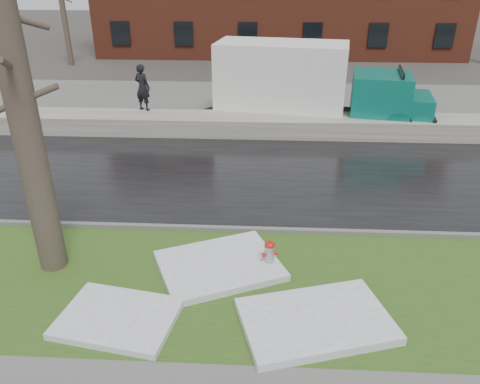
{
  "coord_description": "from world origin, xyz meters",
  "views": [
    {
      "loc": [
        1.07,
        -9.4,
        6.33
      ],
      "look_at": [
        0.49,
        1.33,
        1.0
      ],
      "focal_mm": 35.0,
      "sensor_mm": 36.0,
      "label": 1
    }
  ],
  "objects_px": {
    "fire_hydrant": "(269,253)",
    "tree": "(21,105)",
    "box_truck": "(307,83)",
    "worker": "(142,87)"
  },
  "relations": [
    {
      "from": "fire_hydrant",
      "to": "tree",
      "type": "distance_m",
      "value": 5.98
    },
    {
      "from": "fire_hydrant",
      "to": "worker",
      "type": "distance_m",
      "value": 11.22
    },
    {
      "from": "fire_hydrant",
      "to": "tree",
      "type": "relative_size",
      "value": 0.1
    },
    {
      "from": "tree",
      "to": "box_truck",
      "type": "bearing_deg",
      "value": 58.93
    },
    {
      "from": "worker",
      "to": "box_truck",
      "type": "bearing_deg",
      "value": -150.27
    },
    {
      "from": "fire_hydrant",
      "to": "worker",
      "type": "height_order",
      "value": "worker"
    },
    {
      "from": "box_truck",
      "to": "worker",
      "type": "height_order",
      "value": "box_truck"
    },
    {
      "from": "tree",
      "to": "worker",
      "type": "xyz_separation_m",
      "value": [
        -0.23,
        10.02,
        -2.1
      ]
    },
    {
      "from": "box_truck",
      "to": "worker",
      "type": "bearing_deg",
      "value": -164.68
    },
    {
      "from": "box_truck",
      "to": "worker",
      "type": "relative_size",
      "value": 5.46
    }
  ]
}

